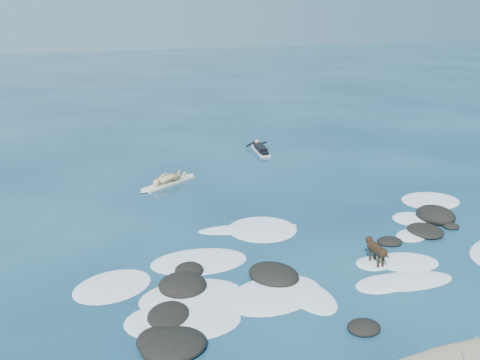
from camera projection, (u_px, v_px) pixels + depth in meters
name	position (u px, v px, depth m)	size (l,w,h in m)	color
ground	(303.00, 241.00, 16.92)	(160.00, 160.00, 0.00)	#0A2642
reef_rocks	(328.00, 269.00, 14.91)	(14.96, 6.19, 0.58)	black
breaking_foam	(310.00, 260.00, 15.62)	(14.82, 7.25, 0.12)	white
standing_surfer_rig	(168.00, 168.00, 22.15)	(2.80, 1.84, 1.76)	#EFEDBF
paddling_surfer_rig	(260.00, 149.00, 27.32)	(1.17, 2.55, 0.44)	silver
dog	(376.00, 249.00, 15.25)	(0.32, 1.18, 0.74)	black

